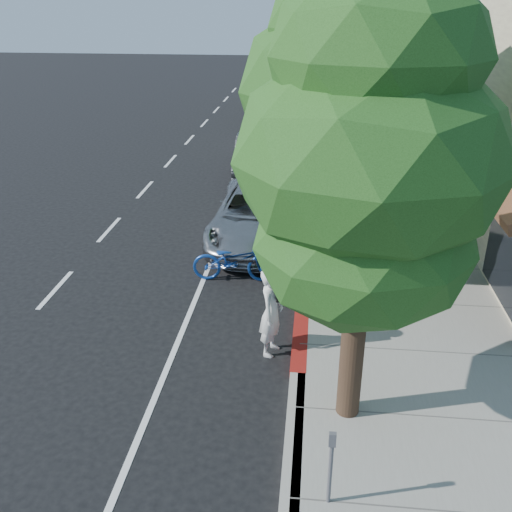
# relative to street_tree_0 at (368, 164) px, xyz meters

# --- Properties ---
(ground) EXTENTS (120.00, 120.00, 0.00)m
(ground) POSITION_rel_street_tree_0_xyz_m (-0.90, 2.00, -4.57)
(ground) COLOR black
(ground) RESTS_ON ground
(sidewalk) EXTENTS (4.60, 56.00, 0.15)m
(sidewalk) POSITION_rel_street_tree_0_xyz_m (1.40, 10.00, -4.50)
(sidewalk) COLOR gray
(sidewalk) RESTS_ON ground
(curb) EXTENTS (0.30, 56.00, 0.15)m
(curb) POSITION_rel_street_tree_0_xyz_m (-0.90, 10.00, -4.50)
(curb) COLOR #9E998E
(curb) RESTS_ON ground
(curb_red_segment) EXTENTS (0.32, 4.00, 0.15)m
(curb_red_segment) POSITION_rel_street_tree_0_xyz_m (-0.90, 3.00, -4.50)
(curb_red_segment) COLOR maroon
(curb_red_segment) RESTS_ON ground
(street_tree_0) EXTENTS (3.97, 3.97, 7.25)m
(street_tree_0) POSITION_rel_street_tree_0_xyz_m (0.00, 0.00, 0.00)
(street_tree_0) COLOR black
(street_tree_0) RESTS_ON ground
(street_tree_1) EXTENTS (5.39, 5.39, 7.70)m
(street_tree_1) POSITION_rel_street_tree_0_xyz_m (-0.00, 6.00, 0.03)
(street_tree_1) COLOR black
(street_tree_1) RESTS_ON ground
(street_tree_2) EXTENTS (4.32, 4.32, 6.66)m
(street_tree_2) POSITION_rel_street_tree_0_xyz_m (0.00, 12.00, -0.52)
(street_tree_2) COLOR black
(street_tree_2) RESTS_ON ground
(street_tree_3) EXTENTS (4.51, 4.51, 7.17)m
(street_tree_3) POSITION_rel_street_tree_0_xyz_m (-0.00, 18.00, -0.17)
(street_tree_3) COLOR black
(street_tree_3) RESTS_ON ground
(street_tree_4) EXTENTS (4.66, 4.66, 7.95)m
(street_tree_4) POSITION_rel_street_tree_0_xyz_m (-0.00, 24.00, 0.38)
(street_tree_4) COLOR black
(street_tree_4) RESTS_ON ground
(street_tree_5) EXTENTS (4.86, 4.86, 7.35)m
(street_tree_5) POSITION_rel_street_tree_0_xyz_m (-0.00, 30.00, -0.11)
(street_tree_5) COLOR black
(street_tree_5) RESTS_ON ground
(cyclist) EXTENTS (0.62, 0.79, 1.90)m
(cyclist) POSITION_rel_street_tree_0_xyz_m (-1.49, 1.87, -3.62)
(cyclist) COLOR silver
(cyclist) RESTS_ON ground
(bicycle) EXTENTS (2.17, 0.85, 1.12)m
(bicycle) POSITION_rel_street_tree_0_xyz_m (-2.70, 5.00, -4.01)
(bicycle) COLOR #164097
(bicycle) RESTS_ON ground
(silver_suv) EXTENTS (2.68, 5.66, 1.56)m
(silver_suv) POSITION_rel_street_tree_0_xyz_m (-2.35, 7.76, -3.79)
(silver_suv) COLOR #9C9CA1
(silver_suv) RESTS_ON ground
(dark_sedan) EXTENTS (1.91, 4.80, 1.55)m
(dark_sedan) POSITION_rel_street_tree_0_xyz_m (-3.10, 14.30, -3.80)
(dark_sedan) COLOR black
(dark_sedan) RESTS_ON ground
(white_pickup) EXTENTS (2.72, 5.73, 1.61)m
(white_pickup) POSITION_rel_street_tree_0_xyz_m (-3.06, 19.34, -3.77)
(white_pickup) COLOR silver
(white_pickup) RESTS_ON ground
(dark_suv_far) EXTENTS (2.32, 5.15, 1.72)m
(dark_suv_far) POSITION_rel_street_tree_0_xyz_m (-1.40, 23.97, -3.72)
(dark_suv_far) COLOR black
(dark_suv_far) RESTS_ON ground
(pedestrian) EXTENTS (0.96, 0.95, 1.56)m
(pedestrian) POSITION_rel_street_tree_0_xyz_m (0.58, 10.24, -3.64)
(pedestrian) COLOR black
(pedestrian) RESTS_ON sidewalk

